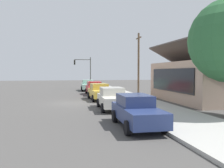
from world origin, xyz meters
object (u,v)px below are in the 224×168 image
Objects in this scene: car_navy at (136,111)px; utility_pole_wooden at (139,62)px; fire_hydrant_red at (103,89)px; car_cherry at (94,88)px; car_mustard at (100,92)px; traffic_light_main at (84,68)px; car_seafoam at (88,85)px; car_ivory at (113,98)px.

car_navy is 18.10m from utility_pole_wooden.
car_navy is 19.49m from fire_hydrant_red.
car_navy is (17.75, -0.17, -0.00)m from car_cherry.
car_mustard and car_navy have the same top height.
car_mustard reaches higher than fire_hydrant_red.
utility_pole_wooden is at bearing 162.71° from car_navy.
car_mustard is at bearing 0.35° from traffic_light_main.
car_seafoam is 0.66× the size of utility_pole_wooden.
traffic_light_main reaches higher than car_seafoam.
car_ivory is at bearing 2.62° from car_seafoam.
fire_hydrant_red is (4.83, 1.44, -0.32)m from car_seafoam.
car_navy is (24.26, -0.10, -0.00)m from car_seafoam.
fire_hydrant_red is at bearing 141.37° from car_cherry.
traffic_light_main reaches higher than car_ivory.
utility_pole_wooden reaches higher than car_cherry.
utility_pole_wooden is (0.80, 5.37, 3.11)m from car_cherry.
fire_hydrant_red is (-7.24, 1.56, -0.32)m from car_mustard.
car_navy is at bearing 2.33° from car_ivory.
car_seafoam and car_cherry have the same top height.
utility_pole_wooden is (-16.95, 5.54, 3.11)m from car_navy.
traffic_light_main is at bearing -178.95° from car_navy.
car_ivory and car_navy have the same top height.
car_seafoam is at bearing -143.36° from utility_pole_wooden.
car_seafoam and car_navy have the same top height.
car_ivory is 0.90× the size of traffic_light_main.
car_mustard is 1.04× the size of car_ivory.
utility_pole_wooden is at bearing 155.64° from car_ivory.
fire_hydrant_red is (-1.67, 1.37, -0.32)m from car_cherry.
car_ivory is 5.93m from car_navy.
car_seafoam is at bearing 2.95° from traffic_light_main.
car_cherry is 6.26m from utility_pole_wooden.
traffic_light_main is at bearing -177.85° from car_cherry.
car_navy is at bearing -4.53° from fire_hydrant_red.
car_cherry is at bearing 3.55° from car_seafoam.
car_mustard is at bearing -1.37° from car_cherry.
car_seafoam is 1.02× the size of car_mustard.
traffic_light_main is (-10.83, -0.29, 2.67)m from car_cherry.
car_ivory is at bearing -6.50° from fire_hydrant_red.
fire_hydrant_red is (-19.43, 1.54, -0.32)m from car_navy.
car_ivory is 6.57× the size of fire_hydrant_red.
car_navy reaches higher than fire_hydrant_red.
car_cherry and car_navy have the same top height.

